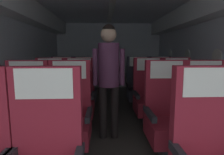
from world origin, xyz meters
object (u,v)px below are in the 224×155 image
(seat_c_right_aisle, at_px, (177,97))
(seat_c_left_window, at_px, (50,98))
(seat_b_left_aisle, at_px, (70,118))
(seat_d_right_window, at_px, (139,87))
(seat_b_right_window, at_px, (167,117))
(seat_c_left_aisle, at_px, (79,98))
(seat_d_left_aisle, at_px, (85,88))
(seat_b_left_window, at_px, (26,118))
(flight_attendant, at_px, (109,70))
(seat_d_left_window, at_px, (62,88))
(seat_d_right_aisle, at_px, (160,87))
(seat_c_right_window, at_px, (149,97))
(seat_b_right_aisle, at_px, (207,116))

(seat_c_right_aisle, bearing_deg, seat_c_left_window, 179.78)
(seat_b_left_aisle, xyz_separation_m, seat_d_right_window, (1.11, 1.74, 0.00))
(seat_b_right_window, xyz_separation_m, seat_c_right_aisle, (0.48, 0.89, 0.00))
(seat_c_left_aisle, relative_size, seat_d_right_window, 1.00)
(seat_d_left_aisle, bearing_deg, seat_b_left_window, -105.26)
(seat_c_left_window, distance_m, seat_c_right_aisle, 2.06)
(seat_c_right_aisle, distance_m, flight_attendant, 1.30)
(seat_d_left_window, bearing_deg, seat_d_right_window, 0.10)
(seat_d_left_window, xyz_separation_m, seat_d_left_aisle, (0.47, -0.00, 0.00))
(seat_b_right_window, distance_m, seat_d_left_aisle, 2.08)
(seat_d_left_aisle, xyz_separation_m, seat_d_right_aisle, (1.59, 0.02, 0.00))
(seat_b_right_window, height_order, seat_c_right_window, same)
(seat_d_right_aisle, bearing_deg, seat_c_left_aisle, -151.13)
(seat_d_right_window, height_order, flight_attendant, flight_attendant)
(seat_c_left_window, bearing_deg, seat_b_right_window, -29.76)
(seat_c_right_window, relative_size, seat_d_right_window, 1.00)
(seat_b_right_window, relative_size, seat_c_left_window, 1.00)
(seat_b_right_aisle, height_order, seat_c_right_aisle, same)
(seat_b_right_aisle, bearing_deg, flight_attendant, 157.43)
(seat_c_right_aisle, relative_size, seat_d_left_aisle, 1.00)
(seat_b_right_aisle, relative_size, seat_d_right_aisle, 1.00)
(seat_d_right_window, bearing_deg, seat_b_right_window, -90.24)
(seat_c_left_aisle, xyz_separation_m, seat_c_right_aisle, (1.59, -0.00, 0.00))
(seat_c_left_window, distance_m, flight_attendant, 1.13)
(seat_b_left_aisle, bearing_deg, seat_d_right_aisle, 47.93)
(seat_b_right_aisle, distance_m, seat_d_left_window, 2.69)
(seat_c_right_window, bearing_deg, seat_b_right_window, -90.74)
(seat_b_right_window, relative_size, seat_c_right_window, 1.00)
(seat_c_left_window, height_order, seat_d_left_window, same)
(seat_c_left_window, bearing_deg, seat_d_right_aisle, 23.00)
(flight_attendant, bearing_deg, seat_b_right_window, 150.68)
(seat_c_right_window, bearing_deg, seat_b_left_window, -151.08)
(seat_b_left_window, relative_size, seat_c_left_window, 1.00)
(seat_c_right_window, height_order, flight_attendant, flight_attendant)
(seat_b_left_aisle, height_order, seat_c_left_window, same)
(seat_b_left_aisle, bearing_deg, seat_c_right_window, 38.30)
(seat_c_right_window, distance_m, seat_d_right_window, 0.86)
(seat_c_right_aisle, distance_m, seat_d_left_aisle, 1.81)
(seat_d_left_aisle, distance_m, seat_d_right_aisle, 1.59)
(seat_c_left_aisle, distance_m, seat_d_left_aisle, 0.86)
(seat_c_left_aisle, height_order, flight_attendant, flight_attendant)
(seat_b_left_window, height_order, seat_d_left_window, same)
(seat_b_left_aisle, xyz_separation_m, seat_c_right_window, (1.12, 0.88, 0.00))
(flight_attendant, bearing_deg, seat_b_right_aisle, 163.85)
(seat_b_right_window, xyz_separation_m, seat_d_right_window, (0.01, 1.76, 0.00))
(seat_c_right_aisle, bearing_deg, seat_c_right_window, 178.77)
(seat_c_right_aisle, distance_m, seat_d_right_window, 0.99)
(seat_d_left_aisle, bearing_deg, seat_d_left_window, 179.68)
(seat_b_left_window, xyz_separation_m, seat_c_left_aisle, (0.47, 0.88, 0.00))
(seat_b_left_window, height_order, seat_c_right_aisle, same)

